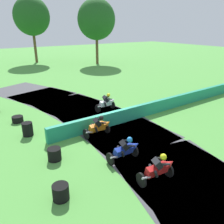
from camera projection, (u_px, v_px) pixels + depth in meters
The scene contains 13 objects.
ground_plane at pixel (112, 125), 14.73m from camera, with size 120.00×120.00×0.00m, color #4C933D.
track_asphalt at pixel (100, 128), 14.23m from camera, with size 8.69×30.65×0.01m.
safety_barrier at pixel (166, 104), 17.30m from camera, with size 0.30×18.79×0.90m, color #1E8466.
motorcycle_lead_red at pixel (159, 168), 9.17m from camera, with size 1.70×0.85×1.43m.
motorcycle_chase_blue at pixel (125, 149), 10.62m from camera, with size 1.68×0.89×1.42m.
motorcycle_trailing_orange at pixel (99, 126), 13.03m from camera, with size 1.68×0.87×1.42m.
motorcycle_fourth_white at pixel (107, 102), 17.04m from camera, with size 1.68×0.88×1.43m.
tire_stack_mid_a at pixel (61, 192), 8.36m from camera, with size 0.62×0.62×0.60m.
tire_stack_mid_b at pixel (54, 154), 10.83m from camera, with size 0.64×0.64×0.60m.
tire_stack_far at pixel (28, 129), 13.20m from camera, with size 0.60×0.60×0.80m.
tire_stack_extra_a at pixel (18, 119), 15.12m from camera, with size 0.72×0.72×0.40m.
tree_far_left at pixel (96, 20), 35.83m from camera, with size 5.93×5.93×10.01m.
tree_mid_rise at pixel (32, 16), 37.03m from camera, with size 5.79×5.79×10.46m.
Camera 1 is at (-7.51, -11.18, 6.02)m, focal length 36.59 mm.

